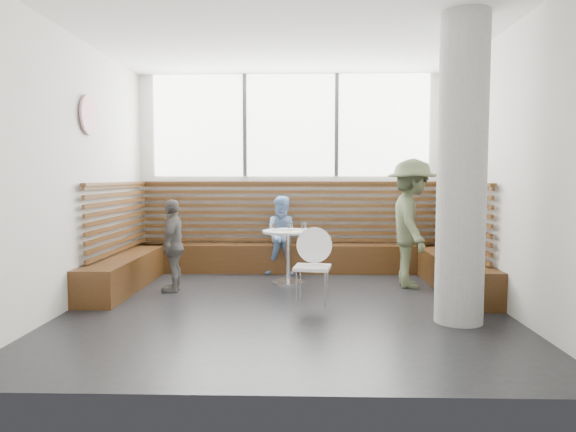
{
  "coord_description": "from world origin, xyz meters",
  "views": [
    {
      "loc": [
        0.2,
        -5.98,
        1.53
      ],
      "look_at": [
        0.0,
        1.0,
        1.0
      ],
      "focal_mm": 32.0,
      "sensor_mm": 36.0,
      "label": 1
    }
  ],
  "objects_px": {
    "cafe_chair": "(312,259)",
    "child_back": "(284,236)",
    "child_left": "(173,245)",
    "concrete_column": "(462,170)",
    "cafe_table": "(288,245)",
    "adult_man": "(411,223)"
  },
  "relations": [
    {
      "from": "cafe_chair",
      "to": "adult_man",
      "type": "relative_size",
      "value": 0.51
    },
    {
      "from": "concrete_column",
      "to": "cafe_chair",
      "type": "relative_size",
      "value": 3.49
    },
    {
      "from": "child_left",
      "to": "adult_man",
      "type": "bearing_deg",
      "value": 93.69
    },
    {
      "from": "concrete_column",
      "to": "child_back",
      "type": "xyz_separation_m",
      "value": [
        -1.94,
        2.55,
        -0.98
      ]
    },
    {
      "from": "child_back",
      "to": "concrete_column",
      "type": "bearing_deg",
      "value": -54.66
    },
    {
      "from": "cafe_chair",
      "to": "adult_man",
      "type": "distance_m",
      "value": 1.74
    },
    {
      "from": "concrete_column",
      "to": "child_back",
      "type": "distance_m",
      "value": 3.35
    },
    {
      "from": "adult_man",
      "to": "concrete_column",
      "type": "bearing_deg",
      "value": -173.02
    },
    {
      "from": "concrete_column",
      "to": "cafe_table",
      "type": "xyz_separation_m",
      "value": [
        -1.86,
        1.94,
        -1.05
      ]
    },
    {
      "from": "concrete_column",
      "to": "child_left",
      "type": "bearing_deg",
      "value": 157.56
    },
    {
      "from": "cafe_chair",
      "to": "child_back",
      "type": "height_order",
      "value": "child_back"
    },
    {
      "from": "adult_man",
      "to": "child_back",
      "type": "bearing_deg",
      "value": 68.28
    },
    {
      "from": "adult_man",
      "to": "child_left",
      "type": "height_order",
      "value": "adult_man"
    },
    {
      "from": "cafe_chair",
      "to": "child_back",
      "type": "xyz_separation_m",
      "value": [
        -0.41,
        1.78,
        0.08
      ]
    },
    {
      "from": "child_back",
      "to": "cafe_table",
      "type": "bearing_deg",
      "value": -84.0
    },
    {
      "from": "cafe_table",
      "to": "child_back",
      "type": "height_order",
      "value": "child_back"
    },
    {
      "from": "cafe_chair",
      "to": "cafe_table",
      "type": "bearing_deg",
      "value": 113.98
    },
    {
      "from": "cafe_chair",
      "to": "child_left",
      "type": "distance_m",
      "value": 1.96
    },
    {
      "from": "adult_man",
      "to": "child_left",
      "type": "bearing_deg",
      "value": 98.39
    },
    {
      "from": "cafe_table",
      "to": "child_back",
      "type": "distance_m",
      "value": 0.62
    },
    {
      "from": "cafe_table",
      "to": "child_left",
      "type": "bearing_deg",
      "value": -160.64
    },
    {
      "from": "concrete_column",
      "to": "cafe_chair",
      "type": "bearing_deg",
      "value": 153.37
    }
  ]
}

